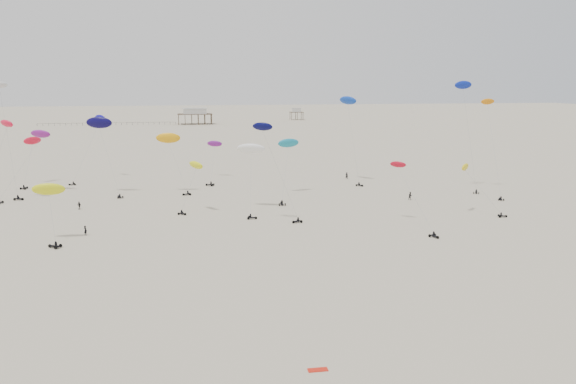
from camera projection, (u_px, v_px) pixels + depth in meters
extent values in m
plane|color=beige|center=(232.00, 153.00, 203.87)|extent=(900.00, 900.00, 0.00)
cube|color=brown|center=(195.00, 114.00, 345.67)|extent=(21.00, 13.00, 0.30)
cube|color=silver|center=(195.00, 111.00, 345.34)|extent=(14.00, 8.40, 3.20)
cube|color=#B2B2AD|center=(195.00, 108.00, 345.01)|extent=(15.00, 9.00, 0.30)
cube|color=brown|center=(296.00, 112.00, 387.32)|extent=(9.00, 7.00, 0.30)
cube|color=silver|center=(296.00, 110.00, 387.06)|extent=(5.60, 4.20, 2.40)
cube|color=#B2B2AD|center=(296.00, 108.00, 386.81)|extent=(6.00, 4.50, 0.30)
cube|color=black|center=(108.00, 123.00, 337.29)|extent=(80.00, 0.10, 0.10)
ellipsoid|color=#F71137|center=(7.00, 123.00, 120.26)|extent=(4.48, 4.53, 2.15)
cylinder|color=gray|center=(494.00, 149.00, 127.13)|extent=(0.03, 0.03, 24.52)
ellipsoid|color=orange|center=(488.00, 102.00, 132.45)|extent=(3.47, 1.45, 1.71)
cylinder|color=gray|center=(87.00, 151.00, 144.48)|extent=(0.03, 0.03, 19.65)
ellipsoid|color=#110B98|center=(100.00, 118.00, 149.22)|extent=(3.88, 3.83, 1.97)
cylinder|color=gray|center=(415.00, 199.00, 97.44)|extent=(0.03, 0.03, 15.84)
ellipsoid|color=red|center=(398.00, 164.00, 102.48)|extent=(3.22, 3.05, 1.53)
cylinder|color=gray|center=(189.00, 190.00, 109.15)|extent=(0.03, 0.03, 8.81)
ellipsoid|color=#F2F514|center=(196.00, 165.00, 109.83)|extent=(3.89, 4.59, 2.10)
cylinder|color=gray|center=(470.00, 139.00, 130.80)|extent=(0.03, 0.03, 24.46)
ellipsoid|color=#0C22A5|center=(463.00, 85.00, 132.30)|extent=(4.65, 2.00, 2.21)
cylinder|color=gray|center=(354.00, 143.00, 140.06)|extent=(0.03, 0.03, 20.53)
ellipsoid|color=#0E39B8|center=(348.00, 100.00, 141.61)|extent=(4.93, 5.99, 2.72)
cylinder|color=gray|center=(9.00, 142.00, 121.98)|extent=(0.03, 0.03, 24.17)
cylinder|color=gray|center=(109.00, 161.00, 125.48)|extent=(0.03, 0.03, 16.46)
ellipsoid|color=#09053F|center=(99.00, 123.00, 126.70)|extent=(6.48, 3.82, 3.00)
cylinder|color=gray|center=(213.00, 164.00, 144.99)|extent=(0.03, 0.03, 16.24)
ellipsoid|color=#771889|center=(215.00, 144.00, 151.21)|extent=(4.66, 3.42, 2.13)
cylinder|color=gray|center=(20.00, 168.00, 124.07)|extent=(0.03, 0.03, 18.83)
ellipsoid|color=#861888|center=(40.00, 134.00, 129.70)|extent=(5.66, 4.31, 2.54)
cylinder|color=gray|center=(483.00, 192.00, 107.82)|extent=(0.03, 0.03, 10.86)
ellipsoid|color=yellow|center=(465.00, 167.00, 109.19)|extent=(3.11, 3.12, 1.59)
cylinder|color=gray|center=(280.00, 175.00, 101.00)|extent=(0.03, 0.03, 17.24)
ellipsoid|color=#050640|center=(263.00, 126.00, 99.76)|extent=(4.14, 3.33, 1.91)
cylinder|color=gray|center=(178.00, 167.00, 128.11)|extent=(0.03, 0.03, 12.53)
ellipsoid|color=#F5A60C|center=(168.00, 138.00, 128.88)|extent=(5.85, 2.83, 2.75)
cylinder|color=gray|center=(251.00, 184.00, 108.74)|extent=(0.03, 0.03, 14.29)
ellipsoid|color=white|center=(251.00, 149.00, 112.36)|extent=(6.38, 4.61, 2.85)
cylinder|color=gray|center=(285.00, 173.00, 122.73)|extent=(0.03, 0.03, 17.18)
ellipsoid|color=teal|center=(288.00, 143.00, 128.50)|extent=(5.47, 3.20, 2.57)
cylinder|color=gray|center=(29.00, 164.00, 137.99)|extent=(0.03, 0.03, 13.07)
ellipsoid|color=red|center=(32.00, 141.00, 141.48)|extent=(4.52, 4.24, 2.25)
cylinder|color=gray|center=(52.00, 219.00, 88.31)|extent=(0.03, 0.03, 8.71)
ellipsoid|color=#E7F014|center=(48.00, 189.00, 90.01)|extent=(5.28, 2.37, 2.61)
imported|color=black|center=(86.00, 235.00, 93.84)|extent=(0.86, 0.84, 1.97)
imported|color=black|center=(410.00, 200.00, 122.24)|extent=(1.02, 0.61, 2.06)
imported|color=black|center=(79.00, 209.00, 113.14)|extent=(1.25, 1.11, 1.87)
imported|color=black|center=(347.00, 179.00, 148.75)|extent=(0.87, 0.69, 2.13)
cube|color=red|center=(318.00, 370.00, 49.77)|extent=(1.81, 0.74, 0.07)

